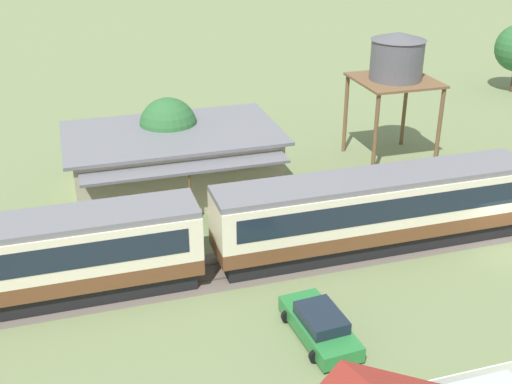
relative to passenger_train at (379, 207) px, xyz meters
The scene contains 6 objects.
ground_plane 7.02m from the passenger_train, 15.91° to the right, with size 600.00×600.00×0.00m, color #707F51.
passenger_train is the anchor object (origin of this frame).
station_building 13.49m from the passenger_train, 132.34° to the left, with size 13.11×9.22×4.02m.
water_tower 13.38m from the passenger_train, 59.74° to the left, with size 5.21×5.21×8.97m.
parked_car_green 8.79m from the passenger_train, 132.57° to the right, with size 2.49×4.75×1.38m.
yard_tree_1 14.78m from the passenger_train, 127.91° to the left, with size 3.68×3.68×5.62m.
Camera 1 is at (-21.28, -24.99, 17.58)m, focal length 45.00 mm.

